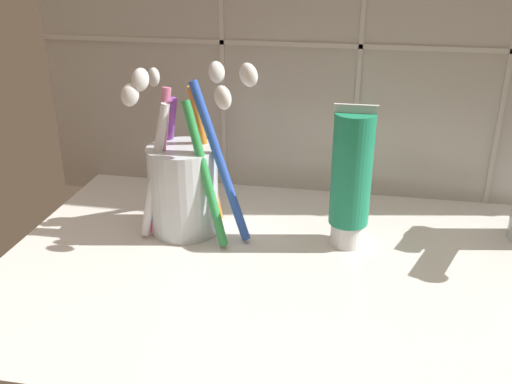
# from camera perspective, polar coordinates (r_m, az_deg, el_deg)

# --- Properties ---
(sink_counter) EXTENTS (0.63, 0.38, 0.02)m
(sink_counter) POSITION_cam_1_polar(r_m,az_deg,el_deg) (0.55, 7.00, -8.63)
(sink_counter) COLOR silver
(sink_counter) RESTS_ON ground
(toothbrush_cup) EXTENTS (0.14, 0.12, 0.19)m
(toothbrush_cup) POSITION_cam_1_polar(r_m,az_deg,el_deg) (0.59, -7.22, 1.04)
(toothbrush_cup) COLOR silver
(toothbrush_cup) RESTS_ON sink_counter
(toothpaste_tube) EXTENTS (0.04, 0.04, 0.15)m
(toothpaste_tube) POSITION_cam_1_polar(r_m,az_deg,el_deg) (0.56, 9.49, 1.36)
(toothpaste_tube) COLOR white
(toothpaste_tube) RESTS_ON sink_counter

